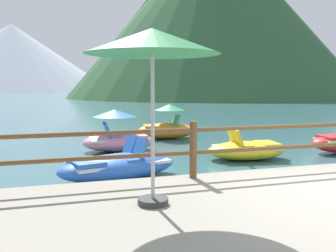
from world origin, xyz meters
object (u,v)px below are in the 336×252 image
object	(u,v)px
pedal_boat_6	(167,127)
pedal_boat_7	(118,137)
beach_umbrella	(152,44)
pedal_boat_2	(118,166)
pedal_boat_1	(247,150)

from	to	relation	value
pedal_boat_6	pedal_boat_7	size ratio (longest dim) A/B	1.06
beach_umbrella	pedal_boat_6	size ratio (longest dim) A/B	0.98
beach_umbrella	pedal_boat_2	world-z (taller)	beach_umbrella
pedal_boat_6	pedal_boat_2	bearing A→B (deg)	-116.66
beach_umbrella	pedal_boat_7	bearing A→B (deg)	84.18
pedal_boat_6	pedal_boat_7	xyz separation A→B (m)	(-2.18, -2.14, 0.01)
pedal_boat_1	pedal_boat_6	size ratio (longest dim) A/B	0.98
beach_umbrella	pedal_boat_2	bearing A→B (deg)	88.76
beach_umbrella	pedal_boat_1	xyz separation A→B (m)	(3.68, 4.09, -2.19)
pedal_boat_6	pedal_boat_1	bearing A→B (deg)	-79.12
beach_umbrella	pedal_boat_6	xyz separation A→B (m)	(2.83, 8.51, -2.02)
pedal_boat_2	pedal_boat_6	world-z (taller)	pedal_boat_6
pedal_boat_1	pedal_boat_2	xyz separation A→B (m)	(-3.61, -1.08, 0.02)
pedal_boat_6	pedal_boat_7	bearing A→B (deg)	-135.55
beach_umbrella	pedal_boat_7	distance (m)	6.72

